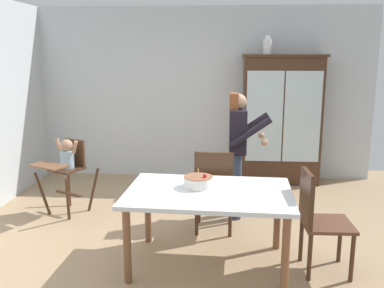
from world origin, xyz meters
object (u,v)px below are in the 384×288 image
Objects in this scene: dining_table at (209,200)px; adult_person at (238,140)px; china_cabinet at (281,120)px; ceramic_vase at (267,46)px; birthday_cake at (198,182)px; high_chair_with_toddler at (67,163)px; dining_chair_far_side at (214,186)px; dining_chair_right_end at (317,214)px.

adult_person is at bearing 75.84° from dining_table.
ceramic_vase reaches higher than china_cabinet.
adult_person is 1.33m from dining_table.
adult_person is 1.23m from birthday_cake.
dining_chair_far_side reaches higher than high_chair_with_toddler.
china_cabinet is at bearing 66.85° from birthday_cake.
birthday_cake is 0.29× the size of dining_chair_right_end.
high_chair_with_toddler is at bearing -149.60° from ceramic_vase.
dining_chair_far_side is (-0.99, -2.02, -0.44)m from china_cabinet.
dining_chair_right_end is at bearing -90.79° from china_cabinet.
dining_chair_right_end is (1.09, -0.16, -0.24)m from birthday_cake.
ceramic_vase is at bearing -16.33° from adult_person.
dining_chair_far_side and dining_chair_right_end have the same top height.
china_cabinet is at bearing 54.45° from high_chair_with_toddler.
high_chair_with_toddler is at bearing 91.20° from adult_person.
ceramic_vase is at bearing 74.29° from dining_table.
dining_chair_far_side is at bearing 77.32° from birthday_cake.
dining_table is 5.65× the size of birthday_cake.
birthday_cake is at bearing 80.73° from dining_chair_right_end.
birthday_cake is at bearing 135.16° from dining_table.
dining_chair_right_end reaches higher than high_chair_with_toddler.
china_cabinet reaches higher than dining_chair_right_end.
dining_table is (-1.02, -2.74, -0.34)m from china_cabinet.
adult_person is 1.59× the size of dining_chair_right_end.
adult_person reaches higher than dining_chair_right_end.
high_chair_with_toddler is 0.99× the size of dining_chair_far_side.
dining_chair_right_end is at bearing 1.72° from high_chair_with_toddler.
ceramic_vase is at bearing 71.66° from birthday_cake.
china_cabinet is 2.88m from birthday_cake.
dining_chair_far_side is at bearing 49.54° from dining_chair_right_end.
high_chair_with_toddler is 0.62× the size of adult_person.
ceramic_vase is at bearing 3.20° from dining_chair_right_end.
dining_table is at bearing 88.11° from dining_chair_far_side.
china_cabinet reaches higher than dining_chair_far_side.
dining_chair_right_end is (0.21, -2.80, -1.54)m from ceramic_vase.
adult_person is (-0.46, -1.49, -1.12)m from ceramic_vase.
ceramic_vase reaches higher than dining_chair_far_side.
ceramic_vase reaches higher than dining_table.
china_cabinet is 2.83m from dining_chair_right_end.
high_chair_with_toddler is 1.92m from dining_chair_far_side.
high_chair_with_toddler is at bearing -14.35° from dining_chair_far_side.
adult_person is (-0.71, -1.49, -0.02)m from china_cabinet.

